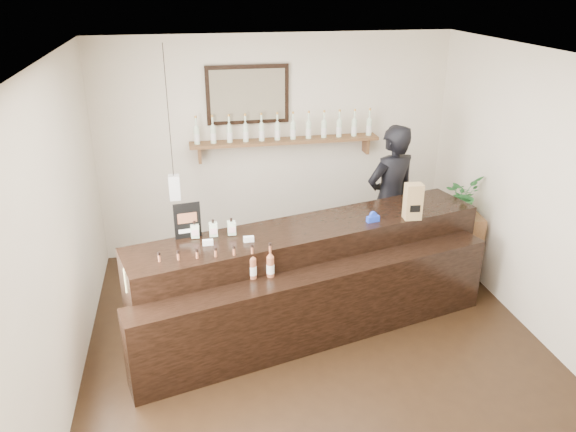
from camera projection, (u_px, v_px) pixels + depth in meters
The scene contains 10 objects.
ground at pixel (320, 353), 5.51m from camera, with size 5.00×5.00×0.00m, color black.
room_shell at pixel (324, 191), 4.84m from camera, with size 5.00×5.00×5.00m.
back_wall_decor at pixel (265, 122), 6.94m from camera, with size 2.66×0.96×1.69m.
counter at pixel (312, 281), 5.83m from camera, with size 3.84×1.93×1.24m.
promo_sign at pixel (187, 221), 5.42m from camera, with size 0.26×0.06×0.36m.
paper_bag at pixel (413, 201), 5.84m from camera, with size 0.19×0.15×0.39m.
tape_dispenser at pixel (373, 218), 5.82m from camera, with size 0.14×0.08×0.11m.
side_cabinet at pixel (456, 244), 6.81m from camera, with size 0.47×0.61×0.84m.
potted_plant at pixel (463, 195), 6.55m from camera, with size 0.41×0.35×0.45m, color #2C6E31.
shopkeeper at pixel (391, 191), 6.71m from camera, with size 0.77×0.50×2.10m, color black.
Camera 1 is at (-1.17, -4.40, 3.41)m, focal length 35.00 mm.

